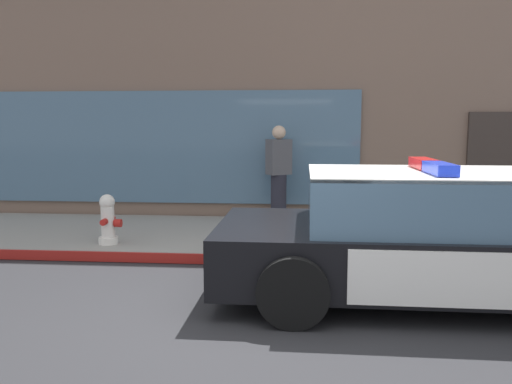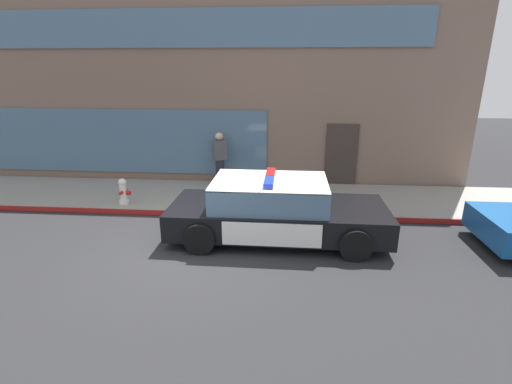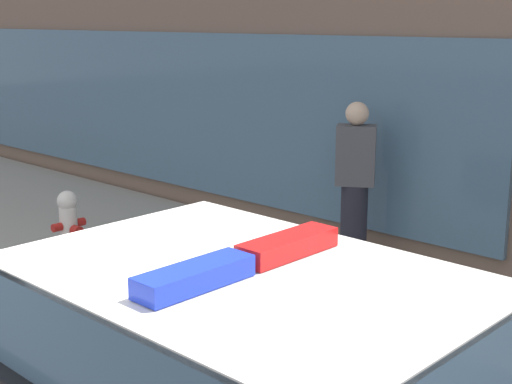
{
  "view_description": "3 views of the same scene",
  "coord_description": "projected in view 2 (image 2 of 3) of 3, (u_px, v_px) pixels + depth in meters",
  "views": [
    {
      "loc": [
        0.4,
        -4.62,
        1.86
      ],
      "look_at": [
        -0.19,
        2.22,
        0.96
      ],
      "focal_mm": 35.64,
      "sensor_mm": 36.0,
      "label": 1
    },
    {
      "loc": [
        2.14,
        -7.19,
        3.77
      ],
      "look_at": [
        1.41,
        1.69,
        0.82
      ],
      "focal_mm": 26.39,
      "sensor_mm": 36.0,
      "label": 2
    },
    {
      "loc": [
        4.34,
        -1.77,
        2.69
      ],
      "look_at": [
        0.66,
        2.15,
        1.4
      ],
      "focal_mm": 51.27,
      "sensor_mm": 36.0,
      "label": 3
    }
  ],
  "objects": [
    {
      "name": "curb_red_paint",
      "position": [
        204.0,
        214.0,
        9.98
      ],
      "size": [
        28.8,
        0.04,
        0.14
      ],
      "primitive_type": "cube",
      "color": "maroon",
      "rests_on": "ground"
    },
    {
      "name": "police_cruiser",
      "position": [
        276.0,
        210.0,
        8.6
      ],
      "size": [
        4.92,
        2.2,
        1.49
      ],
      "rotation": [
        0.0,
        0.0,
        -0.01
      ],
      "color": "black",
      "rests_on": "ground"
    },
    {
      "name": "fire_hydrant",
      "position": [
        123.0,
        191.0,
        10.45
      ],
      "size": [
        0.34,
        0.39,
        0.73
      ],
      "color": "silver",
      "rests_on": "sidewalk"
    },
    {
      "name": "storefront_building",
      "position": [
        195.0,
        76.0,
        17.14
      ],
      "size": [
        19.99,
        11.35,
        6.8
      ],
      "color": "#7A6051",
      "rests_on": "ground"
    },
    {
      "name": "ground",
      "position": [
        185.0,
        251.0,
        8.15
      ],
      "size": [
        48.0,
        48.0,
        0.0
      ],
      "primitive_type": "plane",
      "color": "#262628"
    },
    {
      "name": "sidewalk",
      "position": [
        214.0,
        197.0,
        11.32
      ],
      "size": [
        48.0,
        2.81,
        0.15
      ],
      "primitive_type": "cube",
      "color": "gray",
      "rests_on": "ground"
    },
    {
      "name": "pedestrian_on_sidewalk",
      "position": [
        220.0,
        159.0,
        11.93
      ],
      "size": [
        0.48,
        0.43,
        1.71
      ],
      "rotation": [
        0.0,
        0.0,
        5.28
      ],
      "color": "#23232D",
      "rests_on": "sidewalk"
    }
  ]
}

